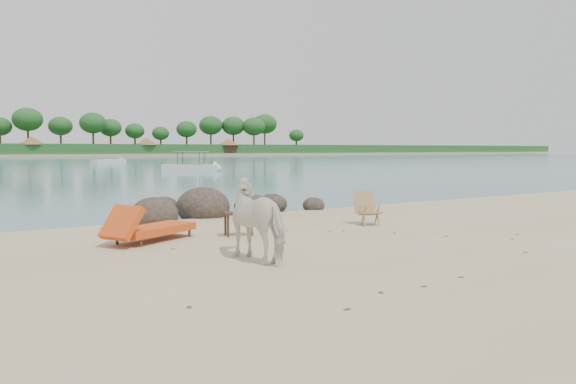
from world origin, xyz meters
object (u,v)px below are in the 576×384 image
Objects in this scene: cow at (262,220)px; side_table at (238,225)px; deck_chair at (370,210)px; boulders at (208,209)px; lounge_chair at (155,226)px.

side_table is at bearing -114.98° from cow.
cow is 5.06m from deck_chair.
side_table is 0.77× the size of deck_chair.
lounge_chair is at bearing -129.95° from boulders.
boulders is 7.49× the size of deck_chair.
lounge_chair is 5.42m from deck_chair.
cow is at bearing -93.49° from side_table.
cow is at bearing -101.12° from lounge_chair.
lounge_chair is at bearing -177.14° from side_table.
deck_chair is at bearing -34.70° from lounge_chair.
boulders is at bearing 22.94° from lounge_chair.
side_table is (0.91, 2.55, -0.45)m from cow.
cow reaches higher than side_table.
side_table is 0.29× the size of lounge_chair.
cow is (-1.99, -6.37, 0.50)m from boulders.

